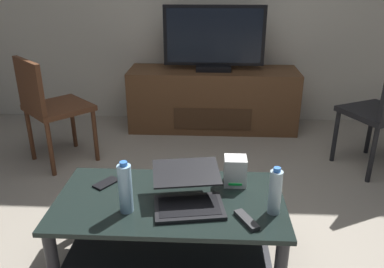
{
  "coord_description": "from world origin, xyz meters",
  "views": [
    {
      "loc": [
        0.05,
        -1.69,
        1.47
      ],
      "look_at": [
        -0.06,
        0.5,
        0.55
      ],
      "focal_mm": 36.67,
      "sensor_mm": 36.0,
      "label": 1
    }
  ],
  "objects_px": {
    "router_box": "(235,171)",
    "cell_phone": "(106,183)",
    "water_bottle_far": "(275,192)",
    "tv_remote": "(247,220)",
    "media_cabinet": "(213,99)",
    "laptop": "(188,193)",
    "coffee_table": "(170,220)",
    "water_bottle_near": "(125,188)",
    "side_chair": "(49,104)",
    "television": "(214,40)"
  },
  "relations": [
    {
      "from": "side_chair",
      "to": "tv_remote",
      "type": "distance_m",
      "value": 1.95
    },
    {
      "from": "television",
      "to": "laptop",
      "type": "relative_size",
      "value": 2.27
    },
    {
      "from": "television",
      "to": "router_box",
      "type": "distance_m",
      "value": 1.85
    },
    {
      "from": "media_cabinet",
      "to": "side_chair",
      "type": "xyz_separation_m",
      "value": [
        -1.28,
        -0.85,
        0.21
      ]
    },
    {
      "from": "media_cabinet",
      "to": "side_chair",
      "type": "bearing_deg",
      "value": -146.3
    },
    {
      "from": "coffee_table",
      "to": "water_bottle_near",
      "type": "bearing_deg",
      "value": -150.37
    },
    {
      "from": "coffee_table",
      "to": "television",
      "type": "distance_m",
      "value": 2.07
    },
    {
      "from": "coffee_table",
      "to": "water_bottle_near",
      "type": "xyz_separation_m",
      "value": [
        -0.2,
        -0.11,
        0.25
      ]
    },
    {
      "from": "coffee_table",
      "to": "laptop",
      "type": "bearing_deg",
      "value": -17.4
    },
    {
      "from": "television",
      "to": "side_chair",
      "type": "height_order",
      "value": "television"
    },
    {
      "from": "television",
      "to": "side_chair",
      "type": "xyz_separation_m",
      "value": [
        -1.28,
        -0.83,
        -0.37
      ]
    },
    {
      "from": "laptop",
      "to": "water_bottle_far",
      "type": "distance_m",
      "value": 0.42
    },
    {
      "from": "coffee_table",
      "to": "laptop",
      "type": "relative_size",
      "value": 2.82
    },
    {
      "from": "media_cabinet",
      "to": "router_box",
      "type": "bearing_deg",
      "value": -86.3
    },
    {
      "from": "water_bottle_near",
      "to": "water_bottle_far",
      "type": "bearing_deg",
      "value": 1.86
    },
    {
      "from": "water_bottle_near",
      "to": "tv_remote",
      "type": "height_order",
      "value": "water_bottle_near"
    },
    {
      "from": "laptop",
      "to": "water_bottle_far",
      "type": "relative_size",
      "value": 1.71
    },
    {
      "from": "water_bottle_far",
      "to": "tv_remote",
      "type": "bearing_deg",
      "value": -147.78
    },
    {
      "from": "media_cabinet",
      "to": "cell_phone",
      "type": "xyz_separation_m",
      "value": [
        -0.58,
        -1.86,
        0.11
      ]
    },
    {
      "from": "coffee_table",
      "to": "media_cabinet",
      "type": "distance_m",
      "value": 2.01
    },
    {
      "from": "laptop",
      "to": "water_bottle_far",
      "type": "bearing_deg",
      "value": -8.15
    },
    {
      "from": "side_chair",
      "to": "tv_remote",
      "type": "height_order",
      "value": "side_chair"
    },
    {
      "from": "laptop",
      "to": "tv_remote",
      "type": "distance_m",
      "value": 0.32
    },
    {
      "from": "router_box",
      "to": "water_bottle_far",
      "type": "relative_size",
      "value": 0.65
    },
    {
      "from": "coffee_table",
      "to": "water_bottle_far",
      "type": "bearing_deg",
      "value": -9.92
    },
    {
      "from": "router_box",
      "to": "cell_phone",
      "type": "height_order",
      "value": "router_box"
    },
    {
      "from": "media_cabinet",
      "to": "water_bottle_near",
      "type": "xyz_separation_m",
      "value": [
        -0.41,
        -2.11,
        0.23
      ]
    },
    {
      "from": "router_box",
      "to": "water_bottle_far",
      "type": "xyz_separation_m",
      "value": [
        0.17,
        -0.26,
        0.03
      ]
    },
    {
      "from": "water_bottle_far",
      "to": "coffee_table",
      "type": "bearing_deg",
      "value": 170.08
    },
    {
      "from": "router_box",
      "to": "water_bottle_near",
      "type": "distance_m",
      "value": 0.6
    },
    {
      "from": "water_bottle_near",
      "to": "tv_remote",
      "type": "distance_m",
      "value": 0.58
    },
    {
      "from": "television",
      "to": "cell_phone",
      "type": "xyz_separation_m",
      "value": [
        -0.58,
        -1.84,
        -0.47
      ]
    },
    {
      "from": "tv_remote",
      "to": "laptop",
      "type": "bearing_deg",
      "value": 125.29
    },
    {
      "from": "side_chair",
      "to": "laptop",
      "type": "bearing_deg",
      "value": -45.49
    },
    {
      "from": "media_cabinet",
      "to": "laptop",
      "type": "distance_m",
      "value": 2.04
    },
    {
      "from": "router_box",
      "to": "tv_remote",
      "type": "distance_m",
      "value": 0.35
    },
    {
      "from": "router_box",
      "to": "cell_phone",
      "type": "distance_m",
      "value": 0.7
    },
    {
      "from": "coffee_table",
      "to": "media_cabinet",
      "type": "height_order",
      "value": "media_cabinet"
    },
    {
      "from": "coffee_table",
      "to": "water_bottle_near",
      "type": "height_order",
      "value": "water_bottle_near"
    },
    {
      "from": "media_cabinet",
      "to": "water_bottle_far",
      "type": "distance_m",
      "value": 2.12
    },
    {
      "from": "coffee_table",
      "to": "side_chair",
      "type": "height_order",
      "value": "side_chair"
    },
    {
      "from": "side_chair",
      "to": "water_bottle_far",
      "type": "bearing_deg",
      "value": -38.2
    },
    {
      "from": "router_box",
      "to": "water_bottle_near",
      "type": "height_order",
      "value": "water_bottle_near"
    },
    {
      "from": "coffee_table",
      "to": "cell_phone",
      "type": "bearing_deg",
      "value": 159.07
    },
    {
      "from": "router_box",
      "to": "cell_phone",
      "type": "bearing_deg",
      "value": -177.09
    },
    {
      "from": "coffee_table",
      "to": "water_bottle_far",
      "type": "height_order",
      "value": "water_bottle_far"
    },
    {
      "from": "coffee_table",
      "to": "side_chair",
      "type": "xyz_separation_m",
      "value": [
        -1.06,
        1.14,
        0.23
      ]
    },
    {
      "from": "laptop",
      "to": "television",
      "type": "bearing_deg",
      "value": 86.49
    },
    {
      "from": "television",
      "to": "laptop",
      "type": "distance_m",
      "value": 2.05
    },
    {
      "from": "side_chair",
      "to": "laptop",
      "type": "distance_m",
      "value": 1.65
    }
  ]
}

